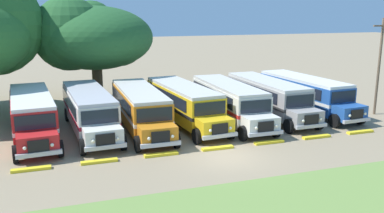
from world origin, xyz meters
name	(u,v)px	position (x,y,z in m)	size (l,w,h in m)	color
ground_plane	(227,157)	(0.00, 0.00, 0.00)	(220.00, 220.00, 0.00)	#937F60
parked_bus_slot_0	(32,113)	(-10.60, 7.93, 1.58)	(3.43, 10.95, 2.82)	red
parked_bus_slot_1	(89,109)	(-6.92, 7.96, 1.58)	(3.24, 10.92, 2.82)	silver
parked_bus_slot_2	(140,107)	(-3.45, 7.42, 1.58)	(2.72, 10.84, 2.82)	orange
parked_bus_slot_3	(184,102)	(-0.08, 7.84, 1.58)	(3.48, 10.96, 2.82)	yellow
parked_bus_slot_4	(229,100)	(3.37, 7.41, 1.58)	(2.71, 10.84, 2.82)	silver
parked_bus_slot_5	(268,96)	(6.94, 7.94, 1.58)	(2.91, 10.87, 2.82)	#9E9993
parked_bus_slot_6	(305,93)	(10.54, 8.14, 1.58)	(3.37, 10.94, 2.82)	#23519E
curb_wheelstop_0	(31,169)	(-10.55, 1.48, 0.07)	(2.00, 0.36, 0.15)	yellow
curb_wheelstop_1	(99,161)	(-7.04, 1.48, 0.07)	(2.00, 0.36, 0.15)	yellow
curb_wheelstop_2	(161,154)	(-3.52, 1.48, 0.07)	(2.00, 0.36, 0.15)	yellow
curb_wheelstop_3	(218,148)	(0.00, 1.48, 0.07)	(2.00, 0.36, 0.15)	yellow
curb_wheelstop_4	(269,142)	(3.52, 1.48, 0.07)	(2.00, 0.36, 0.15)	yellow
curb_wheelstop_5	(317,137)	(7.04, 1.48, 0.07)	(2.00, 0.36, 0.15)	yellow
curb_wheelstop_6	(360,132)	(10.55, 1.48, 0.07)	(2.00, 0.36, 0.15)	yellow
broad_shade_tree	(92,36)	(-5.55, 17.39, 6.00)	(10.41, 10.57, 9.38)	brown
utility_pole	(379,64)	(15.33, 5.45, 4.07)	(1.80, 0.20, 7.64)	brown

